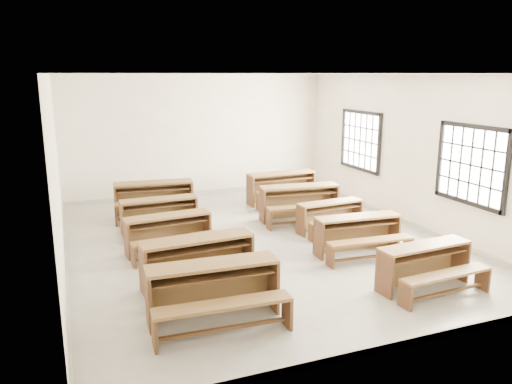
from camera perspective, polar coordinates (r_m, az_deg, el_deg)
name	(u,v)px	position (r m, az deg, el deg)	size (l,w,h in m)	color
room	(260,132)	(9.35, 0.52, 6.88)	(8.50, 8.50, 3.20)	gray
desk_set_0	(214,288)	(6.70, -4.82, -10.85)	(1.78, 0.98, 0.78)	brown
desk_set_1	(199,259)	(7.70, -6.55, -7.62)	(1.78, 1.01, 0.77)	brown
desk_set_2	(169,231)	(9.25, -9.91, -4.40)	(1.62, 0.94, 0.70)	brown
desk_set_3	(160,213)	(10.48, -10.96, -2.33)	(1.57, 0.83, 0.70)	brown
desk_set_4	(154,196)	(11.64, -11.57, -0.50)	(1.85, 1.09, 0.80)	brown
desk_set_5	(426,263)	(8.05, 18.85, -7.71)	(1.57, 0.88, 0.69)	brown
desk_set_6	(359,232)	(9.21, 11.65, -4.53)	(1.62, 0.91, 0.71)	brown
desk_set_7	(331,215)	(10.40, 8.56, -2.56)	(1.46, 0.83, 0.64)	brown
desk_set_8	(300,200)	(11.12, 5.04, -0.95)	(1.85, 1.11, 0.79)	brown
desk_set_9	(282,185)	(12.59, 3.02, 0.76)	(1.77, 0.97, 0.78)	brown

